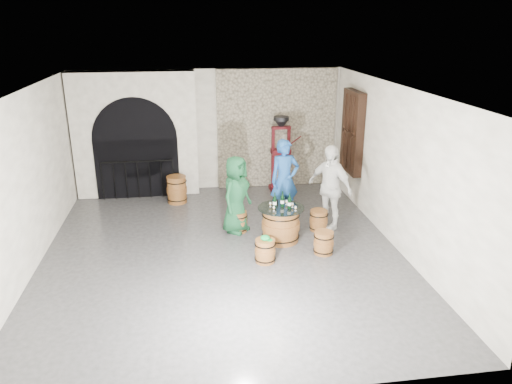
{
  "coord_description": "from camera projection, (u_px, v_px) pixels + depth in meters",
  "views": [
    {
      "loc": [
        -0.59,
        -8.73,
        4.38
      ],
      "look_at": [
        0.75,
        0.52,
        1.05
      ],
      "focal_mm": 34.0,
      "sensor_mm": 36.0,
      "label": 1
    }
  ],
  "objects": [
    {
      "name": "barrel_stool_near_right",
      "position": [
        324.0,
        243.0,
        9.55
      ],
      "size": [
        0.41,
        0.41,
        0.46
      ],
      "color": "brown",
      "rests_on": "ground"
    },
    {
      "name": "wall_right",
      "position": [
        397.0,
        168.0,
        9.62
      ],
      "size": [
        0.0,
        8.0,
        8.0
      ],
      "primitive_type": "plane",
      "rotation": [
        1.57,
        0.0,
        -1.57
      ],
      "color": "white",
      "rests_on": "ground"
    },
    {
      "name": "wine_bottle_left",
      "position": [
        275.0,
        202.0,
        9.88
      ],
      "size": [
        0.08,
        0.08,
        0.32
      ],
      "color": "black",
      "rests_on": "barrel_table"
    },
    {
      "name": "ceiling",
      "position": [
        219.0,
        90.0,
        8.61
      ],
      "size": [
        8.0,
        8.0,
        0.0
      ],
      "primitive_type": "plane",
      "rotation": [
        3.14,
        0.0,
        0.0
      ],
      "color": "beige",
      "rests_on": "wall_back"
    },
    {
      "name": "tasting_glass_f",
      "position": [
        270.0,
        205.0,
        9.95
      ],
      "size": [
        0.05,
        0.05,
        0.1
      ],
      "primitive_type": null,
      "color": "orange",
      "rests_on": "barrel_table"
    },
    {
      "name": "control_box",
      "position": [
        286.0,
        138.0,
        13.11
      ],
      "size": [
        0.18,
        0.1,
        0.22
      ],
      "primitive_type": "cube",
      "color": "silver",
      "rests_on": "wall_back"
    },
    {
      "name": "barrel_stool_left",
      "position": [
        238.0,
        222.0,
        10.55
      ],
      "size": [
        0.41,
        0.41,
        0.46
      ],
      "color": "brown",
      "rests_on": "ground"
    },
    {
      "name": "wine_bottle_center",
      "position": [
        289.0,
        202.0,
        9.84
      ],
      "size": [
        0.08,
        0.08,
        0.32
      ],
      "color": "black",
      "rests_on": "barrel_table"
    },
    {
      "name": "arched_opening",
      "position": [
        136.0,
        136.0,
        12.38
      ],
      "size": [
        3.1,
        0.6,
        3.19
      ],
      "color": "white",
      "rests_on": "ground"
    },
    {
      "name": "barrel_stool_near_left",
      "position": [
        265.0,
        251.0,
        9.21
      ],
      "size": [
        0.41,
        0.41,
        0.46
      ],
      "color": "brown",
      "rests_on": "ground"
    },
    {
      "name": "tasting_glass_c",
      "position": [
        275.0,
        200.0,
        10.19
      ],
      "size": [
        0.05,
        0.05,
        0.1
      ],
      "primitive_type": null,
      "color": "orange",
      "rests_on": "barrel_table"
    },
    {
      "name": "side_barrel",
      "position": [
        177.0,
        189.0,
        12.2
      ],
      "size": [
        0.52,
        0.52,
        0.69
      ],
      "rotation": [
        0.0,
        0.0,
        -0.41
      ],
      "color": "brown",
      "rests_on": "ground"
    },
    {
      "name": "person_green",
      "position": [
        236.0,
        195.0,
        10.36
      ],
      "size": [
        0.94,
        0.98,
        1.7
      ],
      "primitive_type": "imported",
      "rotation": [
        0.0,
        0.0,
        0.89
      ],
      "color": "#124325",
      "rests_on": "ground"
    },
    {
      "name": "person_blue",
      "position": [
        285.0,
        180.0,
        11.03
      ],
      "size": [
        0.75,
        0.56,
        1.87
      ],
      "primitive_type": "imported",
      "rotation": [
        0.0,
        0.0,
        0.17
      ],
      "color": "#1A4A93",
      "rests_on": "ground"
    },
    {
      "name": "wine_bottle_right",
      "position": [
        282.0,
        200.0,
        9.96
      ],
      "size": [
        0.08,
        0.08,
        0.32
      ],
      "color": "black",
      "rests_on": "barrel_table"
    },
    {
      "name": "stone_facing_panel",
      "position": [
        277.0,
        129.0,
        13.07
      ],
      "size": [
        3.2,
        0.12,
        3.18
      ],
      "primitive_type": "cube",
      "color": "#ADA289",
      "rests_on": "ground"
    },
    {
      "name": "shuttered_window",
      "position": [
        352.0,
        132.0,
        11.77
      ],
      "size": [
        0.23,
        1.1,
        2.0
      ],
      "color": "black",
      "rests_on": "wall_right"
    },
    {
      "name": "wall_front",
      "position": [
        248.0,
        283.0,
        5.42
      ],
      "size": [
        8.0,
        0.0,
        8.0
      ],
      "primitive_type": "plane",
      "rotation": [
        -1.57,
        0.0,
        0.0
      ],
      "color": "white",
      "rests_on": "ground"
    },
    {
      "name": "green_cap",
      "position": [
        265.0,
        238.0,
        9.12
      ],
      "size": [
        0.23,
        0.18,
        0.1
      ],
      "color": "#0B8031",
      "rests_on": "barrel_stool_near_left"
    },
    {
      "name": "tasting_glass_a",
      "position": [
        274.0,
        209.0,
        9.74
      ],
      "size": [
        0.05,
        0.05,
        0.1
      ],
      "primitive_type": null,
      "color": "orange",
      "rests_on": "barrel_table"
    },
    {
      "name": "barrel_stool_right",
      "position": [
        319.0,
        220.0,
        10.62
      ],
      "size": [
        0.41,
        0.41,
        0.46
      ],
      "color": "brown",
      "rests_on": "ground"
    },
    {
      "name": "wall_left",
      "position": [
        26.0,
        184.0,
        8.68
      ],
      "size": [
        0.0,
        8.0,
        8.0
      ],
      "primitive_type": "plane",
      "rotation": [
        1.57,
        0.0,
        1.57
      ],
      "color": "white",
      "rests_on": "ground"
    },
    {
      "name": "tasting_glass_d",
      "position": [
        286.0,
        202.0,
        10.07
      ],
      "size": [
        0.05,
        0.05,
        0.1
      ],
      "primitive_type": null,
      "color": "orange",
      "rests_on": "barrel_table"
    },
    {
      "name": "ground",
      "position": [
        223.0,
        252.0,
        9.69
      ],
      "size": [
        8.0,
        8.0,
        0.0
      ],
      "primitive_type": "plane",
      "color": "#313133",
      "rests_on": "ground"
    },
    {
      "name": "wall_back",
      "position": [
        210.0,
        130.0,
        12.88
      ],
      "size": [
        8.0,
        0.0,
        8.0
      ],
      "primitive_type": "plane",
      "rotation": [
        1.57,
        0.0,
        0.0
      ],
      "color": "white",
      "rests_on": "ground"
    },
    {
      "name": "person_white",
      "position": [
        330.0,
        187.0,
        10.51
      ],
      "size": [
        1.03,
        1.17,
        1.89
      ],
      "primitive_type": "imported",
      "rotation": [
        0.0,
        0.0,
        -0.93
      ],
      "color": "silver",
      "rests_on": "ground"
    },
    {
      "name": "tasting_glass_e",
      "position": [
        296.0,
        209.0,
        9.74
      ],
      "size": [
        0.05,
        0.05,
        0.1
      ],
      "primitive_type": null,
      "color": "orange",
      "rests_on": "barrel_table"
    },
    {
      "name": "tasting_glass_b",
      "position": [
        293.0,
        205.0,
        9.92
      ],
      "size": [
        0.05,
        0.05,
        0.1
      ],
      "primitive_type": null,
      "color": "orange",
      "rests_on": "barrel_table"
    },
    {
      "name": "barrel_stool_far",
      "position": [
        283.0,
        212.0,
        11.06
      ],
      "size": [
        0.41,
        0.41,
        0.46
      ],
      "color": "brown",
      "rests_on": "ground"
    },
    {
      "name": "corking_press",
      "position": [
        281.0,
        148.0,
        12.81
      ],
      "size": [
        0.84,
        0.48,
        2.01
      ],
      "rotation": [
        0.0,
        0.0,
        0.05
      ],
      "color": "#480C13",
      "rests_on": "ground"
    },
    {
      "name": "barrel_table",
      "position": [
        281.0,
        224.0,
        10.06
      ],
      "size": [
        0.96,
        0.96,
        0.74
      ],
      "color": "brown",
      "rests_on": "ground"
    }
  ]
}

